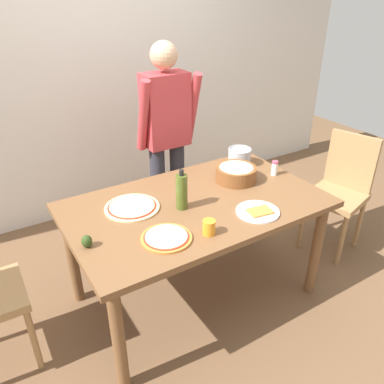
{
  "coord_description": "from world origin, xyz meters",
  "views": [
    {
      "loc": [
        -1.12,
        -1.75,
        1.96
      ],
      "look_at": [
        0.0,
        0.05,
        0.81
      ],
      "focal_mm": 36.04,
      "sensor_mm": 36.0,
      "label": 1
    }
  ],
  "objects_px": {
    "popcorn_bowl": "(236,172)",
    "salt_shaker": "(275,168)",
    "pizza_cooked_on_tray": "(166,237)",
    "plate_with_slice": "(258,212)",
    "chair_wooden_right": "(341,187)",
    "olive_oil_bottle": "(182,191)",
    "cup_orange": "(209,227)",
    "dining_table": "(196,215)",
    "pizza_raw_on_board": "(132,207)",
    "avocado": "(87,241)",
    "person_cook": "(167,134)",
    "steel_pot": "(240,157)"
  },
  "relations": [
    {
      "from": "popcorn_bowl",
      "to": "salt_shaker",
      "type": "distance_m",
      "value": 0.29
    },
    {
      "from": "pizza_cooked_on_tray",
      "to": "plate_with_slice",
      "type": "height_order",
      "value": "plate_with_slice"
    },
    {
      "from": "pizza_cooked_on_tray",
      "to": "chair_wooden_right",
      "type": "bearing_deg",
      "value": 5.74
    },
    {
      "from": "olive_oil_bottle",
      "to": "cup_orange",
      "type": "relative_size",
      "value": 3.01
    },
    {
      "from": "pizza_cooked_on_tray",
      "to": "salt_shaker",
      "type": "relative_size",
      "value": 2.61
    },
    {
      "from": "dining_table",
      "to": "pizza_raw_on_board",
      "type": "relative_size",
      "value": 4.78
    },
    {
      "from": "olive_oil_bottle",
      "to": "salt_shaker",
      "type": "height_order",
      "value": "olive_oil_bottle"
    },
    {
      "from": "pizza_raw_on_board",
      "to": "avocado",
      "type": "distance_m",
      "value": 0.43
    },
    {
      "from": "cup_orange",
      "to": "salt_shaker",
      "type": "bearing_deg",
      "value": 24.39
    },
    {
      "from": "person_cook",
      "to": "avocado",
      "type": "bearing_deg",
      "value": -137.69
    },
    {
      "from": "olive_oil_bottle",
      "to": "avocado",
      "type": "height_order",
      "value": "olive_oil_bottle"
    },
    {
      "from": "chair_wooden_right",
      "to": "salt_shaker",
      "type": "bearing_deg",
      "value": 169.41
    },
    {
      "from": "salt_shaker",
      "to": "popcorn_bowl",
      "type": "bearing_deg",
      "value": 165.22
    },
    {
      "from": "olive_oil_bottle",
      "to": "plate_with_slice",
      "type": "bearing_deg",
      "value": -39.07
    },
    {
      "from": "popcorn_bowl",
      "to": "olive_oil_bottle",
      "type": "relative_size",
      "value": 1.09
    },
    {
      "from": "steel_pot",
      "to": "avocado",
      "type": "height_order",
      "value": "steel_pot"
    },
    {
      "from": "chair_wooden_right",
      "to": "pizza_raw_on_board",
      "type": "distance_m",
      "value": 1.72
    },
    {
      "from": "dining_table",
      "to": "plate_with_slice",
      "type": "distance_m",
      "value": 0.4
    },
    {
      "from": "pizza_cooked_on_tray",
      "to": "plate_with_slice",
      "type": "relative_size",
      "value": 1.07
    },
    {
      "from": "pizza_raw_on_board",
      "to": "olive_oil_bottle",
      "type": "relative_size",
      "value": 1.31
    },
    {
      "from": "pizza_cooked_on_tray",
      "to": "plate_with_slice",
      "type": "xyz_separation_m",
      "value": [
        0.59,
        -0.05,
        -0.0
      ]
    },
    {
      "from": "olive_oil_bottle",
      "to": "steel_pot",
      "type": "distance_m",
      "value": 0.76
    },
    {
      "from": "dining_table",
      "to": "cup_orange",
      "type": "distance_m",
      "value": 0.38
    },
    {
      "from": "person_cook",
      "to": "salt_shaker",
      "type": "xyz_separation_m",
      "value": [
        0.47,
        -0.72,
        -0.13
      ]
    },
    {
      "from": "cup_orange",
      "to": "olive_oil_bottle",
      "type": "bearing_deg",
      "value": 87.02
    },
    {
      "from": "person_cook",
      "to": "cup_orange",
      "type": "height_order",
      "value": "person_cook"
    },
    {
      "from": "chair_wooden_right",
      "to": "person_cook",
      "type": "bearing_deg",
      "value": 143.07
    },
    {
      "from": "person_cook",
      "to": "pizza_cooked_on_tray",
      "type": "distance_m",
      "value": 1.16
    },
    {
      "from": "dining_table",
      "to": "cup_orange",
      "type": "bearing_deg",
      "value": -111.17
    },
    {
      "from": "steel_pot",
      "to": "cup_orange",
      "type": "relative_size",
      "value": 2.04
    },
    {
      "from": "pizza_raw_on_board",
      "to": "plate_with_slice",
      "type": "distance_m",
      "value": 0.76
    },
    {
      "from": "chair_wooden_right",
      "to": "olive_oil_bottle",
      "type": "relative_size",
      "value": 3.71
    },
    {
      "from": "pizza_cooked_on_tray",
      "to": "cup_orange",
      "type": "relative_size",
      "value": 3.26
    },
    {
      "from": "pizza_cooked_on_tray",
      "to": "cup_orange",
      "type": "distance_m",
      "value": 0.24
    },
    {
      "from": "dining_table",
      "to": "popcorn_bowl",
      "type": "relative_size",
      "value": 5.71
    },
    {
      "from": "popcorn_bowl",
      "to": "person_cook",
      "type": "bearing_deg",
      "value": 106.49
    },
    {
      "from": "chair_wooden_right",
      "to": "plate_with_slice",
      "type": "xyz_separation_m",
      "value": [
        -1.07,
        -0.22,
        0.23
      ]
    },
    {
      "from": "popcorn_bowl",
      "to": "steel_pot",
      "type": "distance_m",
      "value": 0.27
    },
    {
      "from": "plate_with_slice",
      "to": "steel_pot",
      "type": "distance_m",
      "value": 0.7
    },
    {
      "from": "steel_pot",
      "to": "cup_orange",
      "type": "bearing_deg",
      "value": -137.99
    },
    {
      "from": "person_cook",
      "to": "chair_wooden_right",
      "type": "distance_m",
      "value": 1.45
    },
    {
      "from": "pizza_cooked_on_tray",
      "to": "olive_oil_bottle",
      "type": "bearing_deg",
      "value": 45.04
    },
    {
      "from": "avocado",
      "to": "pizza_raw_on_board",
      "type": "bearing_deg",
      "value": 33.63
    },
    {
      "from": "pizza_raw_on_board",
      "to": "steel_pot",
      "type": "bearing_deg",
      "value": 9.86
    },
    {
      "from": "person_cook",
      "to": "salt_shaker",
      "type": "height_order",
      "value": "person_cook"
    },
    {
      "from": "plate_with_slice",
      "to": "salt_shaker",
      "type": "distance_m",
      "value": 0.55
    },
    {
      "from": "popcorn_bowl",
      "to": "avocado",
      "type": "height_order",
      "value": "popcorn_bowl"
    },
    {
      "from": "person_cook",
      "to": "olive_oil_bottle",
      "type": "xyz_separation_m",
      "value": [
        -0.32,
        -0.77,
        -0.07
      ]
    },
    {
      "from": "plate_with_slice",
      "to": "cup_orange",
      "type": "distance_m",
      "value": 0.37
    },
    {
      "from": "pizza_raw_on_board",
      "to": "plate_with_slice",
      "type": "height_order",
      "value": "plate_with_slice"
    }
  ]
}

